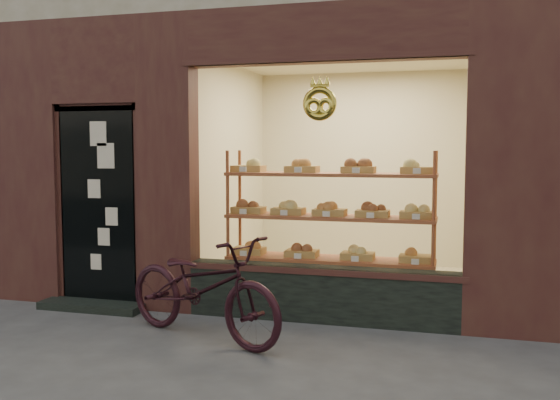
% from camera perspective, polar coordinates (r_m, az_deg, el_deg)
% --- Properties ---
extents(ground, '(90.00, 90.00, 0.00)m').
position_cam_1_polar(ground, '(4.57, -7.95, -17.50)').
color(ground, '#383838').
extents(display_shelf, '(2.20, 0.45, 1.70)m').
position_cam_1_polar(display_shelf, '(6.59, 4.56, -2.73)').
color(display_shelf, brown).
rests_on(display_shelf, ground).
extents(bicycle, '(1.92, 1.26, 0.95)m').
position_cam_1_polar(bicycle, '(5.72, -7.10, -7.89)').
color(bicycle, black).
rests_on(bicycle, ground).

